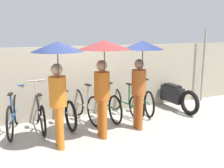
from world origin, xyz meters
name	(u,v)px	position (x,y,z in m)	size (l,w,h in m)	color
ground_plane	(106,141)	(0.00, 0.00, 0.00)	(30.00, 30.00, 0.00)	#9E998E
back_wall	(79,81)	(0.00, 1.81, 0.92)	(12.32, 0.12, 1.83)	gray
parked_bicycle_0	(13,115)	(-1.68, 1.29, 0.39)	(0.50, 1.71, 0.97)	black
parked_bicycle_1	(40,113)	(-1.12, 1.27, 0.36)	(0.44, 1.67, 1.05)	black
parked_bicycle_2	(63,109)	(-0.56, 1.33, 0.37)	(0.44, 1.79, 0.98)	black
parked_bicycle_3	(85,105)	(0.00, 1.33, 0.39)	(0.44, 1.69, 1.04)	black
parked_bicycle_4	(106,103)	(0.56, 1.31, 0.38)	(0.44, 1.74, 1.08)	black
parked_bicycle_5	(125,102)	(1.12, 1.34, 0.35)	(0.44, 1.69, 1.08)	black
parked_bicycle_6	(143,99)	(1.68, 1.34, 0.37)	(0.52, 1.65, 0.98)	black
pedestrian_leading	(58,68)	(-0.93, 0.00, 1.55)	(0.91, 0.91, 2.03)	#C66B1E
pedestrian_center	(104,62)	(-0.01, 0.11, 1.61)	(1.02, 1.02, 2.04)	#B25619
pedestrian_trailing	(141,64)	(0.92, 0.22, 1.52)	(0.87, 0.87, 2.01)	#9E4C1E
motorcycle	(172,95)	(2.64, 1.29, 0.39)	(0.58, 2.11, 0.90)	black
awning_pole	(203,66)	(4.01, 1.54, 1.14)	(0.07, 0.07, 2.28)	gray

